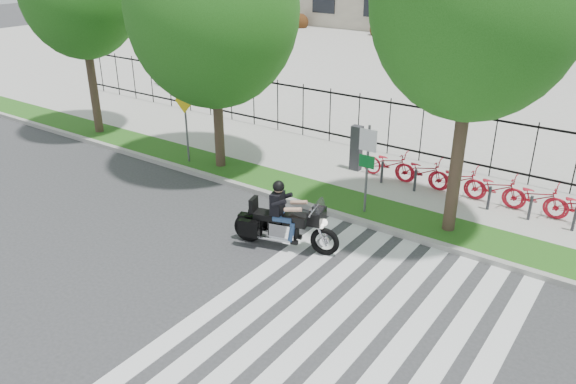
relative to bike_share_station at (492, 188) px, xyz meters
The scene contains 13 objects.
ground 9.04m from the bike_share_station, 127.07° to the right, with size 120.00×120.00×0.00m, color #323234.
curb 6.28m from the bike_share_station, 150.33° to the right, with size 60.00×0.20×0.15m, color #9B9A92.
grass_verge 5.91m from the bike_share_station, 157.54° to the right, with size 60.00×1.50×0.15m, color #184A12.
sidewalk 5.47m from the bike_share_station, behind, with size 60.00×3.50×0.15m, color #A3A199.
plaza 18.62m from the bike_share_station, 106.99° to the left, with size 80.00×34.00×0.10m, color #A3A199.
crosswalk_stripes 7.25m from the bike_share_station, 94.87° to the right, with size 5.70×8.00×0.01m, color silver, non-canonical shape.
iron_fence 5.82m from the bike_share_station, 159.79° to the left, with size 30.00×0.06×2.00m, color black, non-canonical shape.
lamp_post_left 18.27m from the bike_share_station, 164.60° to the left, with size 1.06×0.70×4.25m.
street_tree_1 9.76m from the bike_share_station, 164.88° to the right, with size 5.28×5.28×8.10m.
bike_share_station is the anchor object (origin of this frame).
sign_pole_regulatory 3.92m from the bike_share_station, 135.79° to the right, with size 0.50×0.09×2.50m.
sign_pole_warning 9.87m from the bike_share_station, 164.53° to the right, with size 0.78×0.09×2.49m.
motorcycle_rider 6.35m from the bike_share_station, 123.46° to the right, with size 2.75×1.20×2.16m.
Camera 1 is at (9.10, -8.13, 7.07)m, focal length 35.00 mm.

